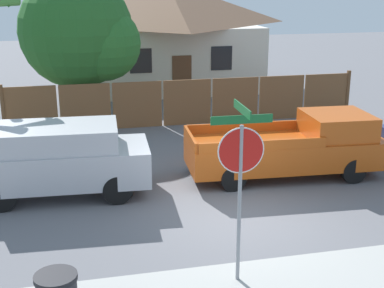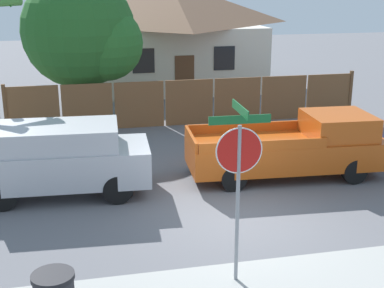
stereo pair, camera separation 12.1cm
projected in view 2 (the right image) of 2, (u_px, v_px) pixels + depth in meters
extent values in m
plane|color=slate|center=(236.00, 218.00, 12.53)|extent=(80.00, 80.00, 0.00)
cube|color=brown|center=(33.00, 110.00, 19.12)|extent=(1.83, 0.06, 1.73)
cube|color=brown|center=(87.00, 107.00, 19.51)|extent=(1.83, 0.06, 1.73)
cube|color=brown|center=(139.00, 105.00, 19.90)|extent=(1.83, 0.06, 1.73)
cube|color=brown|center=(189.00, 102.00, 20.29)|extent=(1.83, 0.06, 1.73)
cube|color=brown|center=(237.00, 100.00, 20.68)|extent=(1.83, 0.06, 1.73)
cube|color=brown|center=(284.00, 98.00, 21.06)|extent=(1.83, 0.06, 1.73)
cube|color=brown|center=(328.00, 96.00, 21.45)|extent=(1.83, 0.06, 1.73)
cube|color=brown|center=(5.00, 110.00, 18.91)|extent=(0.12, 0.12, 1.83)
cube|color=brown|center=(350.00, 93.00, 21.63)|extent=(0.12, 0.12, 1.83)
cube|color=beige|center=(170.00, 54.00, 27.98)|extent=(8.39, 7.49, 3.14)
pyramid|color=brown|center=(169.00, 2.00, 27.20)|extent=(9.06, 8.09, 2.10)
cube|color=black|center=(143.00, 61.00, 24.01)|extent=(1.00, 0.04, 1.10)
cube|color=black|center=(224.00, 58.00, 24.78)|extent=(1.00, 0.04, 1.10)
cube|color=brown|center=(185.00, 77.00, 24.64)|extent=(0.90, 0.04, 2.00)
cylinder|color=brown|center=(83.00, 97.00, 21.02)|extent=(0.40, 0.40, 1.84)
sphere|color=#235B23|center=(79.00, 31.00, 20.26)|extent=(4.32, 4.32, 4.32)
sphere|color=#266326|center=(106.00, 43.00, 20.09)|extent=(2.81, 2.81, 2.81)
cone|color=#428438|center=(12.00, 2.00, 16.37)|extent=(0.44, 1.62, 0.68)
cone|color=#428438|center=(0.00, 1.00, 16.98)|extent=(1.62, 1.19, 0.68)
cube|color=#B7B7BC|center=(62.00, 164.00, 13.68)|extent=(4.56, 2.16, 0.92)
cube|color=#B7B7BC|center=(55.00, 137.00, 13.45)|extent=(3.22, 1.93, 0.58)
cube|color=black|center=(115.00, 134.00, 13.67)|extent=(0.16, 1.68, 0.48)
cylinder|color=black|center=(116.00, 167.00, 14.82)|extent=(0.74, 0.22, 0.74)
cylinder|color=black|center=(118.00, 189.00, 13.23)|extent=(0.74, 0.22, 0.74)
cylinder|color=black|center=(13.00, 172.00, 14.40)|extent=(0.74, 0.22, 0.74)
cylinder|color=black|center=(2.00, 196.00, 12.81)|extent=(0.74, 0.22, 0.74)
cube|color=#B74C14|center=(286.00, 152.00, 14.96)|extent=(5.55, 2.23, 0.77)
cube|color=#B74C14|center=(338.00, 125.00, 14.98)|extent=(1.84, 1.86, 0.66)
cube|color=#B74C14|center=(246.00, 127.00, 15.53)|extent=(3.43, 0.28, 0.27)
cube|color=#B74C14|center=(264.00, 146.00, 13.81)|extent=(3.43, 0.28, 0.27)
cube|color=#B74C14|center=(191.00, 139.00, 14.41)|extent=(0.19, 1.82, 0.27)
cylinder|color=black|center=(330.00, 152.00, 16.12)|extent=(0.70, 0.22, 0.70)
cylinder|color=black|center=(355.00, 171.00, 14.53)|extent=(0.70, 0.22, 0.70)
cylinder|color=black|center=(220.00, 158.00, 15.62)|extent=(0.70, 0.22, 0.70)
cylinder|color=black|center=(233.00, 178.00, 14.02)|extent=(0.70, 0.22, 0.70)
cylinder|color=gray|center=(238.00, 206.00, 9.53)|extent=(0.07, 0.07, 2.98)
cylinder|color=red|center=(239.00, 151.00, 9.22)|extent=(0.79, 0.05, 0.79)
cylinder|color=white|center=(239.00, 151.00, 9.22)|extent=(0.84, 0.04, 0.84)
cube|color=#19602D|center=(240.00, 120.00, 9.06)|extent=(1.09, 0.06, 0.15)
cube|color=#19602D|center=(240.00, 109.00, 9.00)|extent=(0.06, 0.98, 0.15)
cylinder|color=black|center=(53.00, 276.00, 8.22)|extent=(0.67, 0.67, 0.08)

